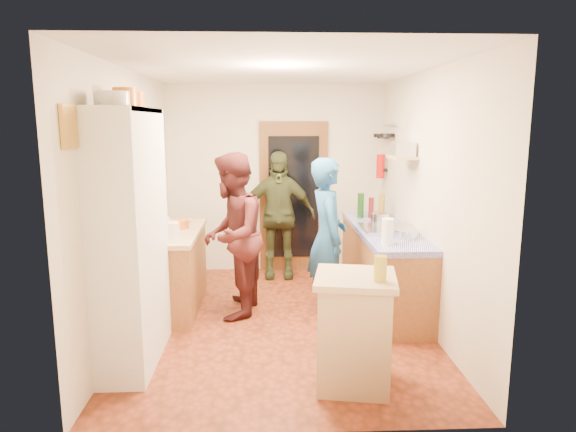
{
  "coord_description": "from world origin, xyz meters",
  "views": [
    {
      "loc": [
        -0.15,
        -5.15,
        2.07
      ],
      "look_at": [
        0.09,
        0.15,
        1.11
      ],
      "focal_mm": 32.0,
      "sensor_mm": 36.0,
      "label": 1
    }
  ],
  "objects": [
    {
      "name": "hob",
      "position": [
        1.2,
        0.34,
        0.92
      ],
      "size": [
        0.55,
        0.58,
        0.04
      ],
      "primitive_type": "cube",
      "color": "silver",
      "rests_on": "right_counter_top"
    },
    {
      "name": "paper_towel",
      "position": [
        1.05,
        -0.29,
        1.03
      ],
      "size": [
        0.14,
        0.14,
        0.26
      ],
      "primitive_type": "cylinder",
      "rotation": [
        0.0,
        0.0,
        0.18
      ],
      "color": "white",
      "rests_on": "right_counter_top"
    },
    {
      "name": "pan_rail",
      "position": [
        1.46,
        1.52,
        2.05
      ],
      "size": [
        0.02,
        0.65,
        0.02
      ],
      "primitive_type": "cylinder",
      "rotation": [
        1.57,
        0.0,
        0.0
      ],
      "color": "silver",
      "rests_on": "wall_right"
    },
    {
      "name": "wall_front",
      "position": [
        0.0,
        -2.01,
        1.3
      ],
      "size": [
        3.0,
        0.02,
        2.6
      ],
      "primitive_type": "cube",
      "color": "beige",
      "rests_on": "ground"
    },
    {
      "name": "chopping_board",
      "position": [
        -1.18,
        0.97,
        0.91
      ],
      "size": [
        0.32,
        0.24,
        0.02
      ],
      "primitive_type": "cube",
      "rotation": [
        0.0,
        0.0,
        0.08
      ],
      "color": "tan",
      "rests_on": "left_counter_top"
    },
    {
      "name": "person_left",
      "position": [
        -0.47,
        0.26,
        0.89
      ],
      "size": [
        0.79,
        0.95,
        1.78
      ],
      "primitive_type": "imported",
      "rotation": [
        0.0,
        0.0,
        -1.71
      ],
      "color": "#441919",
      "rests_on": "ground"
    },
    {
      "name": "fire_extinguisher",
      "position": [
        1.41,
        1.7,
        1.5
      ],
      "size": [
        0.11,
        0.11,
        0.32
      ],
      "primitive_type": "cylinder",
      "color": "red",
      "rests_on": "wall_right"
    },
    {
      "name": "door_glass",
      "position": [
        0.25,
        1.94,
        1.05
      ],
      "size": [
        0.7,
        0.02,
        1.7
      ],
      "primitive_type": "cube",
      "color": "black",
      "rests_on": "door_frame"
    },
    {
      "name": "bottle_c",
      "position": [
        1.31,
        1.13,
        1.05
      ],
      "size": [
        0.08,
        0.08,
        0.3
      ],
      "primitive_type": "cylinder",
      "rotation": [
        0.0,
        0.0,
        0.0
      ],
      "color": "olive",
      "rests_on": "right_counter_top"
    },
    {
      "name": "right_counter_base",
      "position": [
        1.2,
        0.5,
        0.42
      ],
      "size": [
        0.6,
        2.2,
        0.84
      ],
      "primitive_type": "cube",
      "color": "#94612E",
      "rests_on": "ground"
    },
    {
      "name": "floor",
      "position": [
        0.0,
        0.0,
        -0.01
      ],
      "size": [
        3.0,
        4.0,
        0.02
      ],
      "primitive_type": "cube",
      "color": "maroon",
      "rests_on": "ground"
    },
    {
      "name": "orange_pot_a",
      "position": [
        -1.3,
        -0.75,
        2.28
      ],
      "size": [
        0.2,
        0.2,
        0.16
      ],
      "primitive_type": "cylinder",
      "color": "orange",
      "rests_on": "hutch_top_shelf"
    },
    {
      "name": "ext_bracket",
      "position": [
        1.47,
        1.7,
        1.45
      ],
      "size": [
        0.06,
        0.1,
        0.04
      ],
      "primitive_type": "cube",
      "color": "black",
      "rests_on": "wall_right"
    },
    {
      "name": "person_hob",
      "position": [
        0.56,
        0.21,
        0.86
      ],
      "size": [
        0.46,
        0.66,
        1.72
      ],
      "primitive_type": "imported",
      "rotation": [
        0.0,
        0.0,
        1.66
      ],
      "color": "#1F518A",
      "rests_on": "ground"
    },
    {
      "name": "oil_jar",
      "position": [
        0.71,
        -1.5,
        1.01
      ],
      "size": [
        0.11,
        0.11,
        0.19
      ],
      "primitive_type": "cylinder",
      "rotation": [
        0.0,
        0.0,
        -0.18
      ],
      "color": "#AD9E2D",
      "rests_on": "island_top"
    },
    {
      "name": "pan_hang_c",
      "position": [
        1.4,
        1.75,
        1.91
      ],
      "size": [
        0.17,
        0.17,
        0.05
      ],
      "primitive_type": "cylinder",
      "color": "black",
      "rests_on": "pan_rail"
    },
    {
      "name": "pot_on_hob",
      "position": [
        1.15,
        0.49,
        1.01
      ],
      "size": [
        0.2,
        0.2,
        0.13
      ],
      "primitive_type": "cylinder",
      "color": "silver",
      "rests_on": "hob"
    },
    {
      "name": "kettle",
      "position": [
        -1.25,
        0.28,
        0.99
      ],
      "size": [
        0.18,
        0.18,
        0.17
      ],
      "primitive_type": "cylinder",
      "rotation": [
        0.0,
        0.0,
        -0.2
      ],
      "color": "white",
      "rests_on": "left_counter_top"
    },
    {
      "name": "bottle_a",
      "position": [
        1.05,
        1.15,
        1.06
      ],
      "size": [
        0.09,
        0.09,
        0.31
      ],
      "primitive_type": "cylinder",
      "rotation": [
        0.0,
        0.0,
        -0.11
      ],
      "color": "#143F14",
      "rests_on": "right_counter_top"
    },
    {
      "name": "plate_stack",
      "position": [
        -1.3,
        -1.13,
        2.26
      ],
      "size": [
        0.26,
        0.26,
        0.11
      ],
      "primitive_type": "cylinder",
      "color": "white",
      "rests_on": "hutch_top_shelf"
    },
    {
      "name": "radio",
      "position": [
        1.37,
        0.45,
        1.79
      ],
      "size": [
        0.24,
        0.31,
        0.15
      ],
      "primitive_type": "cube",
      "rotation": [
        0.0,
        0.0,
        -0.05
      ],
      "color": "silver",
      "rests_on": "wall_shelf"
    },
    {
      "name": "hutch_top_shelf",
      "position": [
        -1.3,
        -0.8,
        2.18
      ],
      "size": [
        0.4,
        1.14,
        0.04
      ],
      "primitive_type": "cube",
      "color": "white",
      "rests_on": "hutch_body"
    },
    {
      "name": "left_counter_top",
      "position": [
        -1.2,
        0.45,
        0.88
      ],
      "size": [
        0.64,
        1.44,
        0.05
      ],
      "primitive_type": "cube",
      "color": "tan",
      "rests_on": "left_counter_base"
    },
    {
      "name": "mixing_bowl",
      "position": [
        1.3,
        -0.04,
        0.94
      ],
      "size": [
        0.3,
        0.3,
        0.09
      ],
      "primitive_type": "cylinder",
      "rotation": [
        0.0,
        0.0,
        0.35
      ],
      "color": "silver",
      "rests_on": "right_counter_top"
    },
    {
      "name": "person_back",
      "position": [
        0.03,
        1.62,
        0.86
      ],
      "size": [
        1.01,
        0.44,
        1.71
      ],
      "primitive_type": "imported",
      "rotation": [
        0.0,
        0.0,
        -0.03
      ],
      "color": "#343A1F",
      "rests_on": "ground"
    },
    {
      "name": "cutting_board",
      "position": [
        0.51,
        -1.29,
        0.9
      ],
      "size": [
        0.39,
        0.34,
        0.02
      ],
      "primitive_type": "cube",
      "rotation": [
        0.0,
        0.0,
        -0.18
      ],
      "color": "white",
      "rests_on": "island_top"
    },
    {
      "name": "door_frame",
      "position": [
        0.25,
        1.97,
        1.05
      ],
      "size": [
        0.95,
        0.06,
        2.1
      ],
      "primitive_type": "cube",
      "color": "brown",
      "rests_on": "ground"
    },
    {
      "name": "left_counter_base",
      "position": [
        -1.2,
        0.45,
        0.42
      ],
      "size": [
        0.6,
        1.4,
        0.85
      ],
      "primitive_type": "cube",
      "color": "#94612E",
      "rests_on": "ground"
    },
    {
      "name": "wall_back",
      "position": [
        0.0,
        2.01,
        1.3
      ],
      "size": [
        3.0,
        0.02,
        2.6
      ],
      "primitive_type": "cube",
      "color": "beige",
      "rests_on": "ground"
    },
    {
      "name": "hutch_body",
      "position": [
        -1.3,
        -0.8,
        1.1
      ],
      "size": [
        0.4,
        1.2,
        2.2
      ],
      "primitive_type": "cube",
      "color": "white",
      "rests_on": "ground"
    },
    {
      "name": "bottle_b",
      "position": [
        1.18,
        1.14,
        1.03
      ],
      "size": [
        0.07,
        0.07,
        0.26
      ],
      "primitive_type": "cylinder",
      "rotation": [
        0.0,
        0.0,
        -0.1
      ],
      "color": "#591419",
      "rests_on": "right_counter_top"
    },
    {
      "name": "picture_frame",
      "position": [
        -1.48,
        -1.55,
        2.05
      ],
      "size": [
        0.03,
        0.25,
        0.3
      ],
      "primitive_type": "cube",
      "color": "gold",
      "rests_on": "wall_left"
    },
    {
      "name": "wall_shelf",
      "position": [
        1.37,
        0.45,
        1.7
      ],
      "size": [
        0.26,
        0.42,
        0.03
      ],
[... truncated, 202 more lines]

